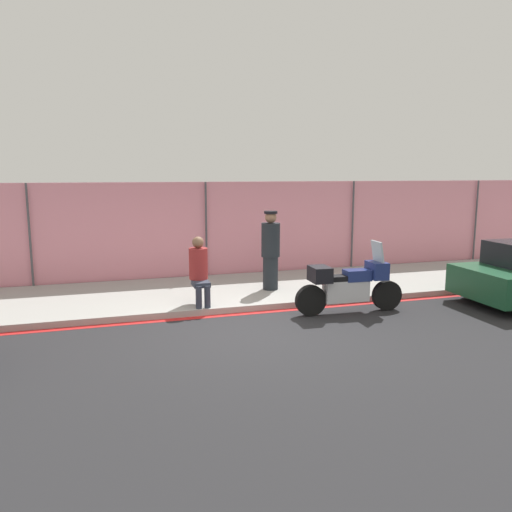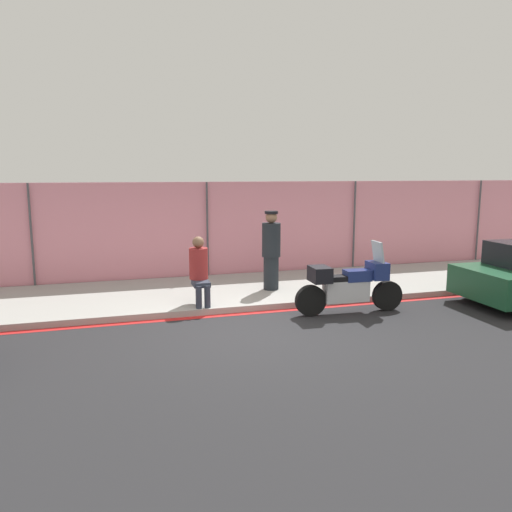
% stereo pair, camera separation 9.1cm
% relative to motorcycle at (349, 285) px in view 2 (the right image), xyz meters
% --- Properties ---
extents(ground_plane, '(120.00, 120.00, 0.00)m').
position_rel_motorcycle_xyz_m(ground_plane, '(-2.09, -0.57, -0.57)').
color(ground_plane, '#262628').
extents(sidewalk, '(31.08, 3.25, 0.13)m').
position_rel_motorcycle_xyz_m(sidewalk, '(-2.09, 2.25, -0.51)').
color(sidewalk, '#9E9E99').
rests_on(sidewalk, ground_plane).
extents(curb_paint_stripe, '(31.08, 0.18, 0.01)m').
position_rel_motorcycle_xyz_m(curb_paint_stripe, '(-2.09, 0.54, -0.57)').
color(curb_paint_stripe, red).
rests_on(curb_paint_stripe, ground_plane).
extents(storefront_fence, '(29.53, 0.17, 2.54)m').
position_rel_motorcycle_xyz_m(storefront_fence, '(-2.09, 3.96, 0.70)').
color(storefront_fence, pink).
rests_on(storefront_fence, ground_plane).
extents(motorcycle, '(2.27, 0.55, 1.43)m').
position_rel_motorcycle_xyz_m(motorcycle, '(0.00, 0.00, 0.00)').
color(motorcycle, black).
rests_on(motorcycle, ground_plane).
extents(officer_standing, '(0.42, 0.42, 1.80)m').
position_rel_motorcycle_xyz_m(officer_standing, '(-1.01, 1.89, 0.47)').
color(officer_standing, '#1E2328').
rests_on(officer_standing, sidewalk).
extents(person_seated_on_curb, '(0.38, 0.70, 1.37)m').
position_rel_motorcycle_xyz_m(person_seated_on_curb, '(-2.80, 1.12, 0.32)').
color(person_seated_on_curb, '#2D3342').
rests_on(person_seated_on_curb, sidewalk).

